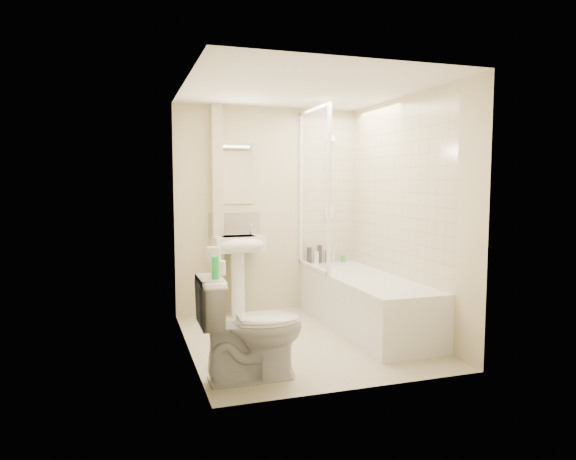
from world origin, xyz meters
name	(u,v)px	position (x,y,z in m)	size (l,w,h in m)	color
floor	(304,340)	(0.00, 0.00, 0.00)	(2.50, 2.50, 0.00)	beige
wall_back	(269,210)	(0.00, 1.25, 1.20)	(2.20, 0.02, 2.40)	beige
wall_left	(187,219)	(-1.10, 0.00, 1.20)	(0.02, 2.50, 2.40)	beige
wall_right	(406,215)	(1.10, 0.00, 1.20)	(0.02, 2.50, 2.40)	beige
ceiling	(304,88)	(0.00, 0.00, 2.40)	(2.20, 2.50, 0.02)	white
tile_back	(328,191)	(0.75, 1.24, 1.42)	(0.70, 0.01, 1.75)	beige
tile_right	(395,192)	(1.09, 0.20, 1.42)	(0.01, 2.10, 1.75)	beige
pipe_boxing	(218,211)	(-0.62, 1.19, 1.20)	(0.12, 0.12, 2.40)	beige
splashback	(234,225)	(-0.42, 1.24, 1.03)	(0.60, 0.01, 0.30)	beige
mirror	(234,178)	(-0.42, 1.24, 1.58)	(0.46, 0.01, 0.60)	white
strip_light	(234,145)	(-0.42, 1.22, 1.95)	(0.42, 0.07, 0.07)	silver
bathtub	(365,301)	(0.75, 0.20, 0.29)	(0.70, 2.10, 0.55)	white
shower_screen	(314,189)	(0.40, 0.80, 1.45)	(0.04, 0.92, 1.80)	white
shower_fixture	(329,181)	(0.75, 1.19, 1.55)	(0.10, 0.16, 0.99)	white
pedestal_sink	(239,253)	(-0.42, 1.01, 0.74)	(0.55, 0.50, 1.05)	white
bottle_black_a	(309,255)	(0.48, 1.16, 0.65)	(0.06, 0.06, 0.20)	black
bottle_white_a	(316,257)	(0.57, 1.16, 0.62)	(0.06, 0.06, 0.14)	white
bottle_black_b	(320,254)	(0.62, 1.16, 0.66)	(0.06, 0.06, 0.22)	black
bottle_blue	(327,257)	(0.72, 1.16, 0.62)	(0.06, 0.06, 0.15)	navy
bottle_cream	(333,256)	(0.79, 1.16, 0.62)	(0.06, 0.06, 0.15)	beige
bottle_green	(343,258)	(0.93, 1.16, 0.59)	(0.06, 0.06, 0.08)	green
toilet	(251,327)	(-0.72, -0.81, 0.41)	(0.81, 0.46, 0.82)	white
toilet_roll_lower	(218,268)	(-0.96, -0.74, 0.88)	(0.11, 0.11, 0.11)	white
toilet_roll_upper	(214,254)	(-0.99, -0.73, 0.98)	(0.11, 0.11, 0.11)	white
green_bottle	(215,267)	(-1.01, -0.90, 0.91)	(0.05, 0.05, 0.17)	#2ACB52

